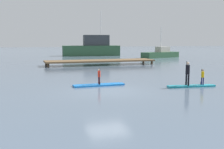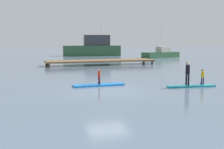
{
  "view_description": "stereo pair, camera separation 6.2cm",
  "coord_description": "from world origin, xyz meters",
  "px_view_note": "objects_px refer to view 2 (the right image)",
  "views": [
    {
      "loc": [
        -4.91,
        -15.71,
        2.99
      ],
      "look_at": [
        0.86,
        1.75,
        0.74
      ],
      "focal_mm": 44.25,
      "sensor_mm": 36.0,
      "label": 1
    },
    {
      "loc": [
        -4.86,
        -15.73,
        2.99
      ],
      "look_at": [
        0.86,
        1.75,
        0.74
      ],
      "focal_mm": 44.25,
      "sensor_mm": 36.0,
      "label": 2
    }
  ],
  "objects_px": {
    "paddleboard_far": "(192,86)",
    "paddler_child_front": "(203,76)",
    "paddler_child_solo": "(99,76)",
    "motor_boat_small_navy": "(161,54)",
    "paddler_adult": "(188,72)",
    "fishing_boat_white_large": "(93,48)",
    "paddleboard_near": "(99,85)"
  },
  "relations": [
    {
      "from": "paddleboard_near",
      "to": "motor_boat_small_navy",
      "type": "xyz_separation_m",
      "value": [
        18.97,
        26.71,
        0.62
      ]
    },
    {
      "from": "paddleboard_near",
      "to": "paddler_adult",
      "type": "distance_m",
      "value": 5.87
    },
    {
      "from": "motor_boat_small_navy",
      "to": "paddler_adult",
      "type": "bearing_deg",
      "value": -115.21
    },
    {
      "from": "paddler_adult",
      "to": "fishing_boat_white_large",
      "type": "distance_m",
      "value": 38.9
    },
    {
      "from": "fishing_boat_white_large",
      "to": "motor_boat_small_navy",
      "type": "bearing_deg",
      "value": -43.9
    },
    {
      "from": "paddleboard_far",
      "to": "paddler_adult",
      "type": "xyz_separation_m",
      "value": [
        -0.3,
        0.05,
        0.93
      ]
    },
    {
      "from": "paddleboard_far",
      "to": "fishing_boat_white_large",
      "type": "xyz_separation_m",
      "value": [
        3.19,
        38.79,
        1.5
      ]
    },
    {
      "from": "paddler_child_front",
      "to": "paddler_child_solo",
      "type": "bearing_deg",
      "value": 159.44
    },
    {
      "from": "paddler_adult",
      "to": "paddler_child_front",
      "type": "xyz_separation_m",
      "value": [
        1.06,
        -0.14,
        -0.3
      ]
    },
    {
      "from": "fishing_boat_white_large",
      "to": "paddleboard_far",
      "type": "bearing_deg",
      "value": -94.71
    },
    {
      "from": "paddleboard_far",
      "to": "paddler_adult",
      "type": "distance_m",
      "value": 0.98
    },
    {
      "from": "paddler_child_front",
      "to": "paddleboard_near",
      "type": "bearing_deg",
      "value": 159.35
    },
    {
      "from": "paddler_child_solo",
      "to": "motor_boat_small_navy",
      "type": "distance_m",
      "value": 32.77
    },
    {
      "from": "paddleboard_far",
      "to": "paddler_child_front",
      "type": "distance_m",
      "value": 0.99
    },
    {
      "from": "fishing_boat_white_large",
      "to": "motor_boat_small_navy",
      "type": "height_order",
      "value": "fishing_boat_white_large"
    },
    {
      "from": "paddleboard_far",
      "to": "motor_boat_small_navy",
      "type": "xyz_separation_m",
      "value": [
        13.34,
        29.02,
        0.62
      ]
    },
    {
      "from": "paddler_child_solo",
      "to": "paddler_adult",
      "type": "distance_m",
      "value": 5.79
    },
    {
      "from": "paddleboard_far",
      "to": "paddler_child_front",
      "type": "relative_size",
      "value": 3.13
    },
    {
      "from": "paddler_child_solo",
      "to": "motor_boat_small_navy",
      "type": "xyz_separation_m",
      "value": [
        18.97,
        26.72,
        -0.0
      ]
    },
    {
      "from": "paddleboard_near",
      "to": "motor_boat_small_navy",
      "type": "height_order",
      "value": "motor_boat_small_navy"
    },
    {
      "from": "paddleboard_far",
      "to": "fishing_boat_white_large",
      "type": "height_order",
      "value": "fishing_boat_white_large"
    },
    {
      "from": "paddler_child_solo",
      "to": "fishing_boat_white_large",
      "type": "distance_m",
      "value": 37.55
    },
    {
      "from": "fishing_boat_white_large",
      "to": "paddleboard_near",
      "type": "bearing_deg",
      "value": -103.6
    },
    {
      "from": "paddler_adult",
      "to": "motor_boat_small_navy",
      "type": "relative_size",
      "value": 0.2
    },
    {
      "from": "paddleboard_near",
      "to": "paddler_adult",
      "type": "height_order",
      "value": "paddler_adult"
    },
    {
      "from": "motor_boat_small_navy",
      "to": "paddleboard_far",
      "type": "bearing_deg",
      "value": -114.69
    },
    {
      "from": "paddler_child_solo",
      "to": "fishing_boat_white_large",
      "type": "bearing_deg",
      "value": 76.41
    },
    {
      "from": "paddleboard_far",
      "to": "paddler_child_solo",
      "type": "bearing_deg",
      "value": 157.74
    },
    {
      "from": "paddler_child_front",
      "to": "fishing_boat_white_large",
      "type": "distance_m",
      "value": 38.97
    },
    {
      "from": "paddler_adult",
      "to": "motor_boat_small_navy",
      "type": "height_order",
      "value": "motor_boat_small_navy"
    },
    {
      "from": "paddler_child_solo",
      "to": "fishing_boat_white_large",
      "type": "xyz_separation_m",
      "value": [
        8.82,
        36.49,
        0.88
      ]
    },
    {
      "from": "paddler_child_front",
      "to": "fishing_boat_white_large",
      "type": "height_order",
      "value": "fishing_boat_white_large"
    }
  ]
}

